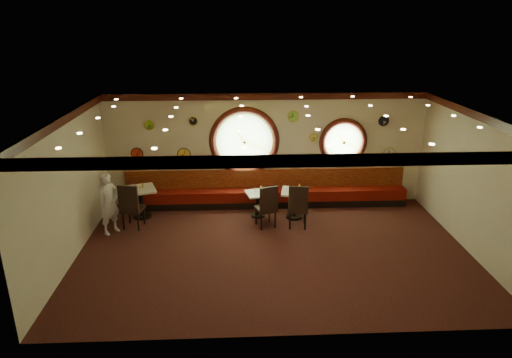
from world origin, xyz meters
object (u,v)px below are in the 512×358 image
at_px(condiment_c_bottle, 299,186).
at_px(condiment_a_bottle, 143,185).
at_px(waiter, 109,203).
at_px(chair_c, 298,204).
at_px(condiment_a_pepper, 140,188).
at_px(table_c, 295,201).
at_px(condiment_b_salt, 255,190).
at_px(table_a, 141,199).
at_px(condiment_a_salt, 136,187).
at_px(table_b, 258,201).
at_px(chair_a, 131,204).
at_px(condiment_c_pepper, 296,190).
at_px(condiment_c_salt, 293,188).
at_px(condiment_b_pepper, 260,191).
at_px(condiment_b_bottle, 261,189).
at_px(chair_b, 267,204).

bearing_deg(condiment_c_bottle, condiment_a_bottle, 178.11).
distance_m(condiment_a_bottle, waiter, 1.16).
xyz_separation_m(chair_c, condiment_a_pepper, (-4.10, 0.80, 0.20)).
bearing_deg(table_c, condiment_b_salt, 168.17).
xyz_separation_m(chair_c, condiment_b_salt, (-1.04, 0.87, 0.06)).
relative_size(table_a, condiment_a_pepper, 10.79).
height_order(condiment_a_salt, condiment_c_bottle, condiment_a_salt).
bearing_deg(condiment_c_bottle, table_b, 179.62).
relative_size(chair_a, condiment_c_pepper, 8.30).
height_order(condiment_a_bottle, condiment_c_bottle, condiment_a_bottle).
bearing_deg(condiment_c_bottle, condiment_a_pepper, 179.83).
bearing_deg(chair_c, condiment_a_pepper, 175.25).
bearing_deg(condiment_c_pepper, condiment_c_salt, 114.89).
distance_m(condiment_b_pepper, condiment_c_pepper, 0.97).
distance_m(condiment_a_pepper, condiment_c_pepper, 4.12).
relative_size(table_a, condiment_c_salt, 8.42).
bearing_deg(chair_c, chair_a, -175.86).
bearing_deg(waiter, condiment_c_bottle, -41.79).
bearing_deg(condiment_a_bottle, table_c, -3.88).
height_order(chair_c, waiter, waiter).
bearing_deg(condiment_c_salt, condiment_b_salt, 171.32).
height_order(table_a, condiment_b_salt, table_a).
bearing_deg(condiment_a_bottle, condiment_b_salt, -1.07).
xyz_separation_m(table_b, condiment_a_salt, (-3.25, 0.08, 0.45)).
xyz_separation_m(condiment_a_pepper, condiment_a_bottle, (0.04, 0.13, 0.03)).
xyz_separation_m(condiment_c_pepper, condiment_b_bottle, (-0.90, 0.31, -0.06)).
bearing_deg(table_a, condiment_a_salt, -177.19).
relative_size(table_c, condiment_a_salt, 8.04).
distance_m(table_b, condiment_c_salt, 1.01).
height_order(table_c, condiment_b_bottle, condiment_b_bottle).
distance_m(chair_c, condiment_b_bottle, 1.26).
xyz_separation_m(table_c, condiment_a_salt, (-4.23, 0.22, 0.39)).
xyz_separation_m(table_b, condiment_c_salt, (0.92, -0.08, 0.40)).
relative_size(table_c, condiment_b_bottle, 5.23).
height_order(table_a, condiment_a_pepper, condiment_a_pepper).
height_order(chair_c, condiment_c_salt, chair_c).
bearing_deg(chair_a, condiment_c_bottle, 18.60).
relative_size(chair_b, condiment_c_bottle, 4.82).
relative_size(condiment_a_salt, condiment_c_bottle, 0.69).
height_order(table_c, chair_a, chair_a).
bearing_deg(condiment_a_pepper, condiment_c_salt, -1.15).
relative_size(condiment_a_salt, condiment_b_pepper, 1.00).
relative_size(chair_a, condiment_b_bottle, 4.75).
relative_size(table_b, table_c, 0.91).
bearing_deg(condiment_a_salt, table_a, 2.81).
bearing_deg(condiment_a_salt, condiment_b_pepper, -0.96).
height_order(condiment_a_salt, condiment_b_salt, condiment_a_salt).
xyz_separation_m(table_c, condiment_c_pepper, (0.01, -0.08, 0.33)).
bearing_deg(condiment_a_salt, condiment_b_bottle, 0.20).
distance_m(condiment_c_pepper, waiter, 4.76).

